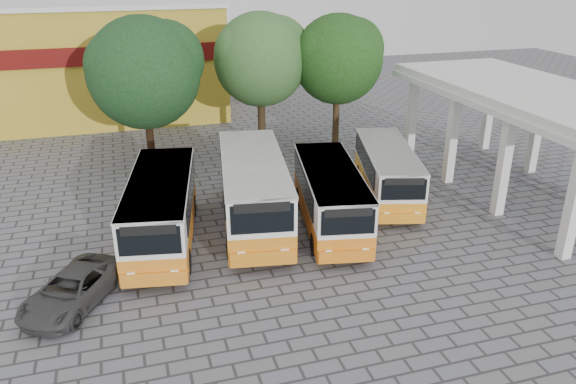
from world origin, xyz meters
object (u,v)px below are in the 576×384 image
object	(u,v)px
bus_far_right	(388,170)
parked_car	(73,289)
bus_far_left	(161,207)
bus_centre_left	(253,188)
bus_centre_right	(330,194)

from	to	relation	value
bus_far_right	parked_car	distance (m)	15.51
bus_far_left	parked_car	distance (m)	5.17
bus_centre_left	bus_centre_right	distance (m)	3.39
bus_centre_right	bus_far_right	xyz separation A→B (m)	(3.87, 2.24, -0.08)
bus_far_left	bus_centre_right	world-z (taller)	bus_far_left
bus_far_left	bus_centre_right	xyz separation A→B (m)	(7.22, -0.61, -0.09)
bus_centre_left	bus_centre_right	bearing A→B (deg)	-11.16
bus_far_right	bus_centre_left	bearing A→B (deg)	-155.90
bus_far_left	bus_far_right	world-z (taller)	bus_far_left
parked_car	bus_centre_right	bearing A→B (deg)	47.80
bus_centre_right	bus_far_right	distance (m)	4.47
bus_far_left	bus_centre_left	size ratio (longest dim) A/B	0.92
bus_far_left	bus_centre_right	distance (m)	7.25
bus_far_left	bus_far_right	xyz separation A→B (m)	(11.09, 1.63, -0.17)
bus_far_right	parked_car	world-z (taller)	bus_far_right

